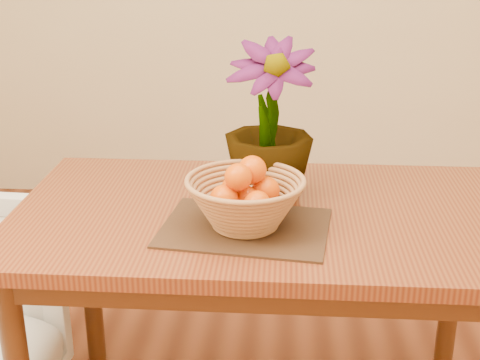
{
  "coord_description": "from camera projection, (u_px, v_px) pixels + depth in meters",
  "views": [
    {
      "loc": [
        0.04,
        -1.4,
        1.48
      ],
      "look_at": [
        -0.07,
        0.22,
        0.87
      ],
      "focal_mm": 50.0,
      "sensor_mm": 36.0,
      "label": 1
    }
  ],
  "objects": [
    {
      "name": "table",
      "position": [
        266.0,
        239.0,
        1.88
      ],
      "size": [
        1.4,
        0.8,
        0.75
      ],
      "color": "brown",
      "rests_on": "floor"
    },
    {
      "name": "placemat",
      "position": [
        245.0,
        228.0,
        1.73
      ],
      "size": [
        0.46,
        0.37,
        0.01
      ],
      "primitive_type": "cube",
      "rotation": [
        0.0,
        0.0,
        -0.12
      ],
      "color": "#3A2415",
      "rests_on": "table"
    },
    {
      "name": "wicker_basket",
      "position": [
        245.0,
        204.0,
        1.71
      ],
      "size": [
        0.31,
        0.31,
        0.13
      ],
      "color": "#A57244",
      "rests_on": "placemat"
    },
    {
      "name": "orange_pile",
      "position": [
        245.0,
        188.0,
        1.69
      ],
      "size": [
        0.17,
        0.17,
        0.13
      ],
      "rotation": [
        0.0,
        0.0,
        -0.04
      ],
      "color": "#EF6003",
      "rests_on": "wicker_basket"
    },
    {
      "name": "potted_plant",
      "position": [
        269.0,
        121.0,
        1.86
      ],
      "size": [
        0.26,
        0.26,
        0.45
      ],
      "primitive_type": "imported",
      "rotation": [
        0.0,
        0.0,
        -0.02
      ],
      "color": "#154B15",
      "rests_on": "table"
    }
  ]
}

